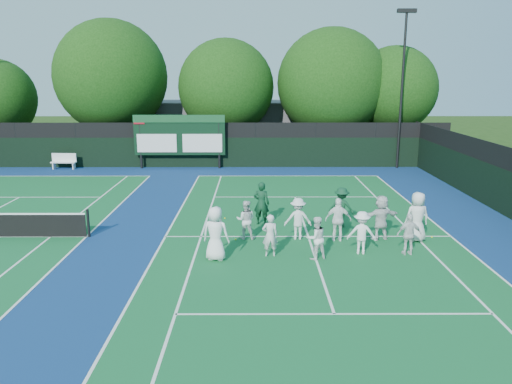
{
  "coord_description": "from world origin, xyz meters",
  "views": [
    {
      "loc": [
        -2.07,
        -17.23,
        6.02
      ],
      "look_at": [
        -2.0,
        3.0,
        1.3
      ],
      "focal_mm": 35.0,
      "sensor_mm": 36.0,
      "label": 1
    }
  ],
  "objects": [
    {
      "name": "tennis_ball_3",
      "position": [
        -3.34,
        3.44,
        0.03
      ],
      "size": [
        0.07,
        0.07,
        0.07
      ],
      "primitive_type": "sphere",
      "color": "yellow",
      "rests_on": "ground"
    },
    {
      "name": "tree_b",
      "position": [
        -12.2,
        19.58,
        5.76
      ],
      "size": [
        8.04,
        8.04,
        9.99
      ],
      "color": "black",
      "rests_on": "ground"
    },
    {
      "name": "scoreboard",
      "position": [
        -7.01,
        15.59,
        2.19
      ],
      "size": [
        6.0,
        0.21,
        3.55
      ],
      "color": "black",
      "rests_on": "ground"
    },
    {
      "name": "ground",
      "position": [
        0.0,
        0.0,
        0.0
      ],
      "size": [
        120.0,
        120.0,
        0.0
      ],
      "primitive_type": "plane",
      "color": "#1E3A0F",
      "rests_on": "ground"
    },
    {
      "name": "back_fence",
      "position": [
        -6.0,
        16.0,
        1.36
      ],
      "size": [
        34.0,
        0.08,
        3.0
      ],
      "color": "black",
      "rests_on": "ground"
    },
    {
      "name": "tree_c",
      "position": [
        -3.96,
        19.58,
        5.04
      ],
      "size": [
        6.9,
        6.9,
        8.67
      ],
      "color": "black",
      "rests_on": "ground"
    },
    {
      "name": "player_front_0",
      "position": [
        -3.35,
        -1.44,
        0.92
      ],
      "size": [
        1.01,
        0.78,
        1.84
      ],
      "primitive_type": "imported",
      "rotation": [
        0.0,
        0.0,
        2.9
      ],
      "color": "white",
      "rests_on": "ground"
    },
    {
      "name": "tennis_ball_2",
      "position": [
        4.7,
        0.85,
        0.03
      ],
      "size": [
        0.07,
        0.07,
        0.07
      ],
      "primitive_type": "sphere",
      "color": "yellow",
      "rests_on": "ground"
    },
    {
      "name": "coach_right",
      "position": [
        1.47,
        2.31,
        0.82
      ],
      "size": [
        1.2,
        0.93,
        1.64
      ],
      "primitive_type": "imported",
      "rotation": [
        0.0,
        0.0,
        2.8
      ],
      "color": "#103C24",
      "rests_on": "ground"
    },
    {
      "name": "tennis_ball_0",
      "position": [
        -2.77,
        0.58,
        0.03
      ],
      "size": [
        0.07,
        0.07,
        0.07
      ],
      "primitive_type": "sphere",
      "color": "yellow",
      "rests_on": "ground"
    },
    {
      "name": "tennis_ball_1",
      "position": [
        3.63,
        3.85,
        0.03
      ],
      "size": [
        0.07,
        0.07,
        0.07
      ],
      "primitive_type": "sphere",
      "color": "yellow",
      "rests_on": "ground"
    },
    {
      "name": "near_court",
      "position": [
        0.0,
        1.0,
        0.01
      ],
      "size": [
        11.05,
        23.85,
        0.01
      ],
      "color": "#135D2D",
      "rests_on": "ground"
    },
    {
      "name": "player_back_2",
      "position": [
        1.04,
        0.51,
        0.82
      ],
      "size": [
        0.99,
        0.47,
        1.64
      ],
      "primitive_type": "imported",
      "rotation": [
        0.0,
        0.0,
        3.07
      ],
      "color": "white",
      "rests_on": "ground"
    },
    {
      "name": "player_front_1",
      "position": [
        -1.54,
        -1.1,
        0.74
      ],
      "size": [
        0.57,
        0.4,
        1.48
      ],
      "primitive_type": "imported",
      "rotation": [
        0.0,
        0.0,
        3.23
      ],
      "color": "silver",
      "rests_on": "ground"
    },
    {
      "name": "bench",
      "position": [
        -14.68,
        15.38,
        0.56
      ],
      "size": [
        1.67,
        0.54,
        1.04
      ],
      "color": "white",
      "rests_on": "ground"
    },
    {
      "name": "player_back_0",
      "position": [
        -2.39,
        0.76,
        0.74
      ],
      "size": [
        0.77,
        0.62,
        1.49
      ],
      "primitive_type": "imported",
      "rotation": [
        0.0,
        0.0,
        3.06
      ],
      "color": "silver",
      "rests_on": "ground"
    },
    {
      "name": "tennis_ball_5",
      "position": [
        1.23,
        0.88,
        0.03
      ],
      "size": [
        0.07,
        0.07,
        0.07
      ],
      "primitive_type": "sphere",
      "color": "yellow",
      "rests_on": "ground"
    },
    {
      "name": "light_pole_right",
      "position": [
        7.5,
        15.7,
        6.3
      ],
      "size": [
        1.2,
        0.3,
        10.12
      ],
      "color": "black",
      "rests_on": "ground"
    },
    {
      "name": "tree_d",
      "position": [
        3.67,
        19.58,
        5.3
      ],
      "size": [
        7.86,
        7.86,
        9.44
      ],
      "color": "black",
      "rests_on": "ground"
    },
    {
      "name": "player_front_3",
      "position": [
        1.62,
        -0.86,
        0.76
      ],
      "size": [
        1.06,
        0.72,
        1.51
      ],
      "primitive_type": "imported",
      "rotation": [
        0.0,
        0.0,
        2.98
      ],
      "color": "white",
      "rests_on": "ground"
    },
    {
      "name": "tree_e",
      "position": [
        8.2,
        19.58,
        4.92
      ],
      "size": [
        6.17,
        6.17,
        8.17
      ],
      "color": "black",
      "rests_on": "ground"
    },
    {
      "name": "player_back_1",
      "position": [
        -0.43,
        0.73,
        0.79
      ],
      "size": [
        1.04,
        0.61,
        1.59
      ],
      "primitive_type": "imported",
      "rotation": [
        0.0,
        0.0,
        3.16
      ],
      "color": "silver",
      "rests_on": "ground"
    },
    {
      "name": "player_front_2",
      "position": [
        -0.01,
        -1.38,
        0.74
      ],
      "size": [
        0.87,
        0.78,
        1.48
      ],
      "primitive_type": "imported",
      "rotation": [
        0.0,
        0.0,
        3.51
      ],
      "color": "white",
      "rests_on": "ground"
    },
    {
      "name": "coach_left",
      "position": [
        -1.78,
        2.64,
        0.9
      ],
      "size": [
        0.74,
        0.56,
        1.81
      ],
      "primitive_type": "imported",
      "rotation": [
        0.0,
        0.0,
        2.92
      ],
      "color": "#0F3720",
      "rests_on": "ground"
    },
    {
      "name": "court_apron",
      "position": [
        -6.0,
        1.0,
        0.0
      ],
      "size": [
        34.0,
        32.0,
        0.01
      ],
      "primitive_type": "cube",
      "color": "navy",
      "rests_on": "ground"
    },
    {
      "name": "player_back_3",
      "position": [
        2.66,
        0.67,
        0.86
      ],
      "size": [
        1.67,
        0.94,
        1.71
      ],
      "primitive_type": "imported",
      "rotation": [
        0.0,
        0.0,
        3.43
      ],
      "color": "silver",
      "rests_on": "ground"
    },
    {
      "name": "player_back_4",
      "position": [
        3.95,
        0.47,
        0.94
      ],
      "size": [
        0.99,
        0.72,
        1.88
      ],
      "primitive_type": "imported",
      "rotation": [
        0.0,
        0.0,
        3.29
      ],
      "color": "white",
      "rests_on": "ground"
    },
    {
      "name": "clubhouse",
      "position": [
        -2.0,
        24.0,
        2.0
      ],
      "size": [
        18.0,
        6.0,
        4.0
      ],
      "primitive_type": "cube",
      "color": "#545459",
      "rests_on": "ground"
    },
    {
      "name": "player_front_4",
      "position": [
        3.23,
        -0.97,
        0.73
      ],
      "size": [
        0.87,
        0.4,
        1.46
      ],
      "primitive_type": "imported",
      "rotation": [
        0.0,
        0.0,
        3.19
      ],
      "color": "white",
      "rests_on": "ground"
    }
  ]
}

